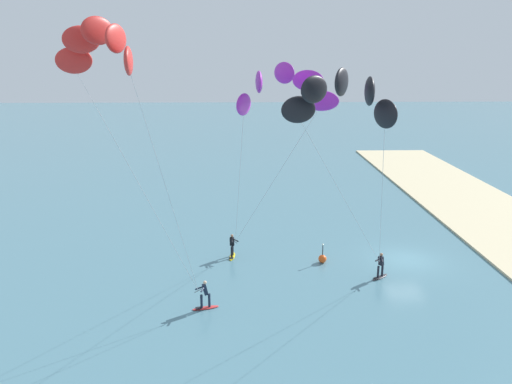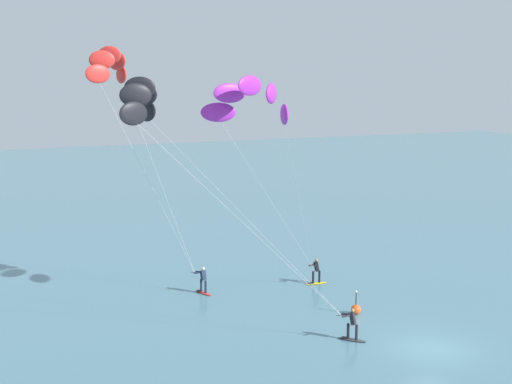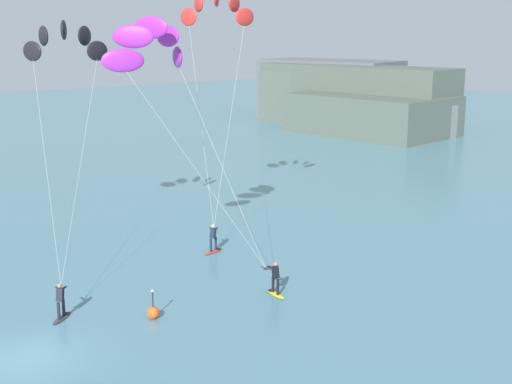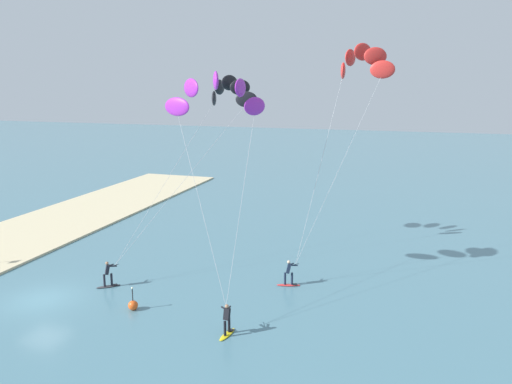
{
  "view_description": "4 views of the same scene",
  "coord_description": "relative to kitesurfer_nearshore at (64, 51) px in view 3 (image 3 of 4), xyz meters",
  "views": [
    {
      "loc": [
        -31.8,
        11.38,
        13.63
      ],
      "look_at": [
        0.1,
        10.42,
        4.9
      ],
      "focal_mm": 35.19,
      "sensor_mm": 36.0,
      "label": 1
    },
    {
      "loc": [
        -22.21,
        -25.01,
        12.79
      ],
      "look_at": [
        -4.2,
        10.78,
        6.57
      ],
      "focal_mm": 48.59,
      "sensor_mm": 36.0,
      "label": 2
    },
    {
      "loc": [
        25.18,
        -8.16,
        12.65
      ],
      "look_at": [
        -0.99,
        12.27,
        4.8
      ],
      "focal_mm": 48.33,
      "sensor_mm": 36.0,
      "label": 3
    },
    {
      "loc": [
        23.44,
        20.82,
        12.59
      ],
      "look_at": [
        -5.58,
        11.56,
        6.15
      ],
      "focal_mm": 36.18,
      "sensor_mm": 36.0,
      "label": 4
    }
  ],
  "objects": [
    {
      "name": "ground_plane",
      "position": [
        11.68,
        -7.25,
        -11.51
      ],
      "size": [
        240.0,
        240.0,
        0.0
      ],
      "primitive_type": "plane",
      "color": "slate"
    },
    {
      "name": "kitesurfer_nearshore",
      "position": [
        0.0,
        0.0,
        0.0
      ],
      "size": [
        11.47,
        7.85,
        13.18
      ],
      "color": "#333338",
      "rests_on": "ground"
    },
    {
      "name": "kitesurfer_mid_water",
      "position": [
        0.89,
        9.57,
        1.84
      ],
      "size": [
        6.72,
        6.47,
        15.11
      ],
      "color": "red",
      "rests_on": "ground"
    },
    {
      "name": "kitesurfer_far_out",
      "position": [
        6.51,
        1.99,
        0.06
      ],
      "size": [
        8.97,
        6.29,
        13.3
      ],
      "color": "yellow",
      "rests_on": "ground"
    },
    {
      "name": "marker_buoy",
      "position": [
        11.33,
        -1.33,
        -11.21
      ],
      "size": [
        0.56,
        0.56,
        1.38
      ],
      "color": "#EA5119",
      "rests_on": "ground"
    },
    {
      "name": "distant_headland",
      "position": [
        -28.91,
        51.77,
        -8.03
      ],
      "size": [
        34.79,
        20.38,
        8.4
      ],
      "color": "#565B60",
      "rests_on": "ground"
    }
  ]
}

